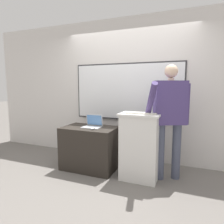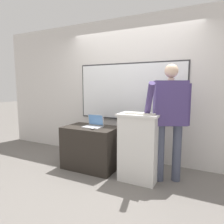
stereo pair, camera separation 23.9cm
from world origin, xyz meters
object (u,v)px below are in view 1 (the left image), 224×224
(person_presenter, at_px, (170,114))
(wireless_keyboard, at_px, (141,113))
(laptop, at_px, (93,123))
(lectern_podium, at_px, (140,146))
(computer_mouse_by_laptop, at_px, (93,129))
(side_desk, at_px, (90,148))

(person_presenter, xyz_separation_m, wireless_keyboard, (-0.38, -0.22, 0.02))
(person_presenter, xyz_separation_m, laptop, (-1.27, -0.06, -0.23))
(lectern_podium, distance_m, wireless_keyboard, 0.53)
(lectern_podium, relative_size, laptop, 3.27)
(person_presenter, bearing_deg, wireless_keyboard, -175.17)
(lectern_podium, xyz_separation_m, laptop, (-0.86, 0.11, 0.28))
(computer_mouse_by_laptop, bearing_deg, wireless_keyboard, 1.72)
(laptop, bearing_deg, person_presenter, 2.52)
(lectern_podium, relative_size, computer_mouse_by_laptop, 10.36)
(lectern_podium, distance_m, computer_mouse_by_laptop, 0.81)
(person_presenter, distance_m, laptop, 1.29)
(side_desk, distance_m, computer_mouse_by_laptop, 0.44)
(side_desk, height_order, laptop, laptop)
(lectern_podium, height_order, computer_mouse_by_laptop, lectern_podium)
(person_presenter, height_order, laptop, person_presenter)
(side_desk, distance_m, person_presenter, 1.48)
(wireless_keyboard, bearing_deg, side_desk, 172.35)
(computer_mouse_by_laptop, bearing_deg, person_presenter, 11.72)
(lectern_podium, height_order, person_presenter, person_presenter)
(side_desk, xyz_separation_m, person_presenter, (1.32, 0.10, 0.66))
(side_desk, height_order, person_presenter, person_presenter)
(person_presenter, relative_size, wireless_keyboard, 3.87)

